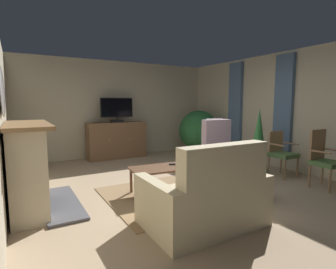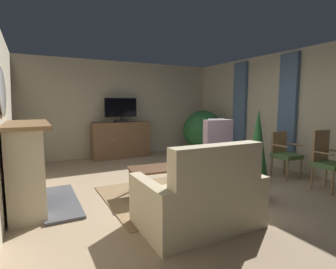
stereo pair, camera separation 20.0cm
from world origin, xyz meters
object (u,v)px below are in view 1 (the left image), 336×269
tv_remote (174,164)px  sofa_floral (206,199)px  wall_mirror_oval (2,91)px  potted_plant_leafy_by_curtain (199,131)px  side_chair_mid_row (281,152)px  potted_plant_small_fern_corner (258,150)px  fireplace (29,169)px  armchair_beside_cabinet (224,161)px  tv_cabinet (117,141)px  coffee_table (165,170)px  television (117,109)px  side_chair_nearest_door (324,158)px

tv_remote → sofa_floral: size_ratio=0.12×
wall_mirror_oval → potted_plant_leafy_by_curtain: 5.18m
side_chair_mid_row → potted_plant_small_fern_corner: bearing=-155.3°
fireplace → potted_plant_small_fern_corner: potted_plant_small_fern_corner is taller
fireplace → sofa_floral: (1.84, -1.62, -0.25)m
armchair_beside_cabinet → fireplace: bearing=177.7°
tv_cabinet → fireplace: bearing=-128.7°
potted_plant_small_fern_corner → tv_cabinet: bearing=101.8°
coffee_table → side_chair_mid_row: bearing=-6.5°
wall_mirror_oval → potted_plant_leafy_by_curtain: (4.67, 2.02, -0.94)m
tv_remote → side_chair_mid_row: bearing=-166.8°
sofa_floral → potted_plant_leafy_by_curtain: 4.48m
potted_plant_small_fern_corner → television: bearing=102.0°
television → fireplace: bearing=-129.2°
television → potted_plant_small_fern_corner: television is taller
wall_mirror_oval → coffee_table: 2.58m
armchair_beside_cabinet → potted_plant_small_fern_corner: bearing=-106.8°
side_chair_nearest_door → side_chair_mid_row: 0.86m
armchair_beside_cabinet → potted_plant_leafy_by_curtain: potted_plant_leafy_by_curtain is taller
coffee_table → armchair_beside_cabinet: armchair_beside_cabinet is taller
tv_cabinet → potted_plant_leafy_by_curtain: size_ratio=1.23×
side_chair_nearest_door → side_chair_mid_row: bearing=90.1°
tv_remote → sofa_floral: sofa_floral is taller
tv_cabinet → side_chair_mid_row: bearing=-55.9°
fireplace → wall_mirror_oval: wall_mirror_oval is taller
sofa_floral → potted_plant_small_fern_corner: bearing=14.9°
wall_mirror_oval → side_chair_nearest_door: 5.15m
wall_mirror_oval → tv_cabinet: bearing=48.4°
armchair_beside_cabinet → tv_remote: bearing=-174.1°
coffee_table → potted_plant_leafy_by_curtain: 3.40m
coffee_table → potted_plant_small_fern_corner: 1.52m
fireplace → sofa_floral: bearing=-41.4°
tv_cabinet → tv_remote: size_ratio=9.26×
side_chair_mid_row → potted_plant_small_fern_corner: 1.63m
wall_mirror_oval → tv_cabinet: 3.93m
side_chair_nearest_door → coffee_table: bearing=155.9°
wall_mirror_oval → tv_remote: (2.45, -0.27, -1.19)m
potted_plant_leafy_by_curtain → side_chair_nearest_door: bearing=-87.8°
coffee_table → sofa_floral: sofa_floral is taller
wall_mirror_oval → tv_remote: wall_mirror_oval is taller
tv_remote → fireplace: bearing=14.6°
side_chair_mid_row → armchair_beside_cabinet: bearing=157.0°
television → side_chair_nearest_door: size_ratio=0.85×
tv_remote → tv_cabinet: bearing=-69.2°
wall_mirror_oval → side_chair_nearest_door: size_ratio=0.89×
potted_plant_leafy_by_curtain → armchair_beside_cabinet: bearing=-114.4°
television → coffee_table: bearing=-94.8°
sofa_floral → potted_plant_leafy_by_curtain: size_ratio=1.12×
side_chair_mid_row → fireplace: bearing=172.3°
sofa_floral → potted_plant_leafy_by_curtain: (2.59, 3.64, 0.37)m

